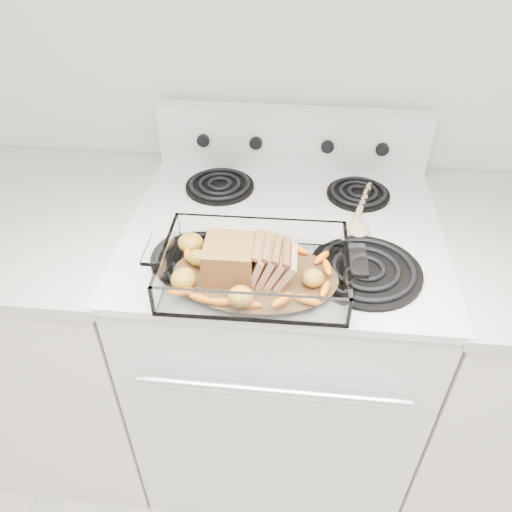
# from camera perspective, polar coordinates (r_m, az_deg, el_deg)

# --- Properties ---
(electric_range) EXTENTS (0.78, 0.70, 1.12)m
(electric_range) POSITION_cam_1_polar(r_m,az_deg,el_deg) (1.56, 2.67, -10.07)
(electric_range) COLOR silver
(electric_range) RESTS_ON ground
(counter_left) EXTENTS (0.58, 0.68, 0.93)m
(counter_left) POSITION_cam_1_polar(r_m,az_deg,el_deg) (1.72, -20.25, -8.05)
(counter_left) COLOR white
(counter_left) RESTS_ON ground
(counter_right) EXTENTS (0.58, 0.68, 0.93)m
(counter_right) POSITION_cam_1_polar(r_m,az_deg,el_deg) (1.69, 26.19, -11.25)
(counter_right) COLOR white
(counter_right) RESTS_ON ground
(baking_dish) EXTENTS (0.39, 0.26, 0.07)m
(baking_dish) POSITION_cam_1_polar(r_m,az_deg,el_deg) (1.07, -0.11, -1.85)
(baking_dish) COLOR white
(baking_dish) RESTS_ON electric_range
(pork_roast) EXTENTS (0.19, 0.10, 0.08)m
(pork_roast) POSITION_cam_1_polar(r_m,az_deg,el_deg) (1.05, -1.62, -0.56)
(pork_roast) COLOR olive
(pork_roast) RESTS_ON baking_dish
(roast_vegetables) EXTENTS (0.33, 0.18, 0.04)m
(roast_vegetables) POSITION_cam_1_polar(r_m,az_deg,el_deg) (1.09, -0.12, -0.41)
(roast_vegetables) COLOR orange
(roast_vegetables) RESTS_ON baking_dish
(wooden_spoon) EXTENTS (0.08, 0.25, 0.02)m
(wooden_spoon) POSITION_cam_1_polar(r_m,az_deg,el_deg) (1.29, 11.80, 4.36)
(wooden_spoon) COLOR beige
(wooden_spoon) RESTS_ON electric_range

